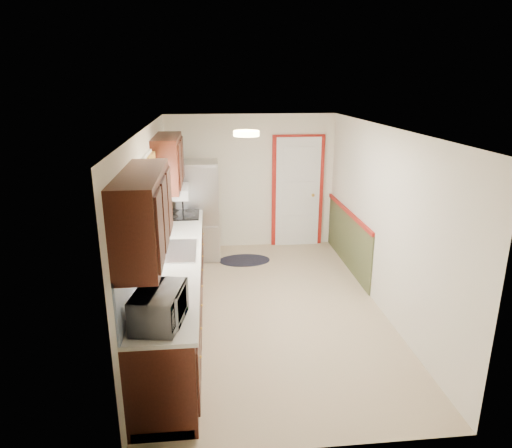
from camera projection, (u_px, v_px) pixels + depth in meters
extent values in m
cube|color=tan|center=(268.00, 308.00, 6.18)|extent=(3.20, 5.20, 0.12)
cube|color=white|center=(270.00, 128.00, 5.46)|extent=(3.20, 5.20, 0.12)
cube|color=silver|center=(251.00, 182.00, 8.20)|extent=(3.20, 0.10, 2.40)
cube|color=silver|center=(312.00, 321.00, 3.45)|extent=(3.20, 0.10, 2.40)
cube|color=silver|center=(150.00, 227.00, 5.68)|extent=(0.10, 5.20, 2.40)
cube|color=silver|center=(382.00, 220.00, 5.97)|extent=(0.10, 5.20, 2.40)
cube|color=black|center=(176.00, 291.00, 5.65)|extent=(0.60, 4.00, 0.90)
cube|color=silver|center=(175.00, 256.00, 5.51)|extent=(0.63, 4.00, 0.04)
cube|color=#5486CE|center=(148.00, 234.00, 5.39)|extent=(0.02, 4.00, 0.55)
cube|color=black|center=(143.00, 214.00, 3.99)|extent=(0.35, 1.40, 0.75)
cube|color=black|center=(168.00, 162.00, 6.55)|extent=(0.35, 1.20, 0.75)
cube|color=white|center=(147.00, 198.00, 5.36)|extent=(0.02, 1.00, 0.90)
cube|color=#C25A24|center=(148.00, 169.00, 5.26)|extent=(0.05, 1.12, 0.24)
cube|color=#B7B7BC|center=(175.00, 251.00, 5.59)|extent=(0.52, 0.82, 0.02)
cube|color=white|center=(174.00, 192.00, 6.74)|extent=(0.45, 0.60, 0.15)
cube|color=maroon|center=(297.00, 192.00, 8.31)|extent=(0.94, 0.05, 2.08)
cube|color=white|center=(298.00, 193.00, 8.29)|extent=(0.80, 0.04, 2.00)
cube|color=#454B2A|center=(348.00, 240.00, 7.48)|extent=(0.02, 2.30, 0.90)
cube|color=maroon|center=(349.00, 212.00, 7.33)|extent=(0.04, 2.30, 0.06)
cylinder|color=#FFD88C|center=(246.00, 133.00, 5.26)|extent=(0.30, 0.30, 0.06)
imported|color=white|center=(159.00, 303.00, 3.88)|extent=(0.41, 0.61, 0.38)
cube|color=#B7B7BC|center=(198.00, 210.00, 7.75)|extent=(0.70, 0.66, 1.67)
cylinder|color=black|center=(184.00, 222.00, 7.40)|extent=(0.02, 0.02, 1.17)
ellipsoid|color=black|center=(244.00, 260.00, 7.80)|extent=(0.87, 0.56, 0.01)
cube|color=black|center=(182.00, 214.00, 7.11)|extent=(0.54, 0.65, 0.02)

